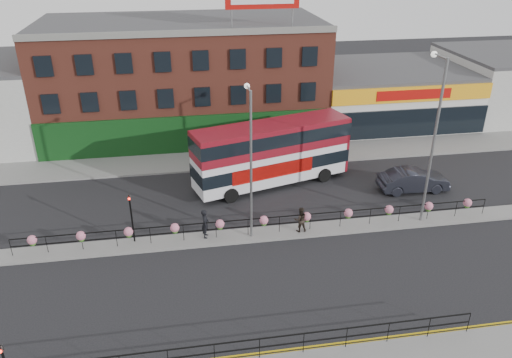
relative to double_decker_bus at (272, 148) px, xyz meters
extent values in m
plane|color=black|center=(-1.89, -7.00, -2.96)|extent=(120.00, 120.00, 0.00)
cube|color=slate|center=(-1.89, 5.00, -2.89)|extent=(60.00, 4.00, 0.15)
cube|color=slate|center=(-1.89, -7.00, -2.89)|extent=(60.00, 1.60, 0.15)
cube|color=gold|center=(-1.89, -16.70, -2.95)|extent=(60.00, 0.10, 0.01)
cube|color=gold|center=(-1.89, -16.88, -2.95)|extent=(60.00, 0.10, 0.01)
cube|color=brown|center=(-5.89, 13.00, 2.04)|extent=(25.00, 12.00, 10.00)
cube|color=#3F3F42|center=(-5.89, 13.00, 7.19)|extent=(25.00, 12.00, 0.30)
cube|color=#0E3612|center=(-5.89, 6.92, -1.26)|extent=(25.00, 0.25, 3.40)
cube|color=silver|center=(14.11, 13.00, -0.46)|extent=(15.00, 12.00, 5.00)
cube|color=#3F3F42|center=(14.11, 13.00, 2.19)|extent=(15.00, 12.00, 0.30)
cube|color=orange|center=(14.11, 6.92, 1.34)|extent=(15.00, 0.25, 1.40)
cube|color=#A20C08|center=(14.11, 6.80, 1.34)|extent=(7.00, 0.10, 0.90)
cube|color=black|center=(14.11, 6.92, -1.36)|extent=(15.00, 0.25, 2.60)
cylinder|color=slate|center=(-1.89, 8.00, 8.04)|extent=(0.12, 0.12, 1.40)
cylinder|color=slate|center=(3.11, 8.00, 8.04)|extent=(0.12, 0.12, 1.40)
cube|color=black|center=(-1.89, -7.00, -1.71)|extent=(30.00, 0.05, 0.05)
cube|color=black|center=(-1.89, -7.00, -2.21)|extent=(30.00, 0.05, 0.05)
cylinder|color=black|center=(-16.89, -7.00, -2.26)|extent=(0.04, 0.04, 1.10)
cylinder|color=black|center=(-14.89, -7.00, -2.26)|extent=(0.04, 0.04, 1.10)
cylinder|color=black|center=(-12.89, -7.00, -2.26)|extent=(0.04, 0.04, 1.10)
cylinder|color=black|center=(-10.89, -7.00, -2.26)|extent=(0.04, 0.04, 1.10)
cylinder|color=black|center=(-8.89, -7.00, -2.26)|extent=(0.04, 0.04, 1.10)
cylinder|color=black|center=(-6.89, -7.00, -2.26)|extent=(0.04, 0.04, 1.10)
cylinder|color=black|center=(-4.89, -7.00, -2.26)|extent=(0.04, 0.04, 1.10)
cylinder|color=black|center=(-2.89, -7.00, -2.26)|extent=(0.04, 0.04, 1.10)
cylinder|color=black|center=(-0.89, -7.00, -2.26)|extent=(0.04, 0.04, 1.10)
cylinder|color=black|center=(1.11, -7.00, -2.26)|extent=(0.04, 0.04, 1.10)
cylinder|color=black|center=(3.11, -7.00, -2.26)|extent=(0.04, 0.04, 1.10)
cylinder|color=black|center=(5.11, -7.00, -2.26)|extent=(0.04, 0.04, 1.10)
cylinder|color=black|center=(7.11, -7.00, -2.26)|extent=(0.04, 0.04, 1.10)
cylinder|color=black|center=(9.11, -7.00, -2.26)|extent=(0.04, 0.04, 1.10)
cylinder|color=black|center=(11.11, -7.00, -2.26)|extent=(0.04, 0.04, 1.10)
cylinder|color=black|center=(13.11, -7.00, -2.26)|extent=(0.04, 0.04, 1.10)
sphere|color=#C36782|center=(-15.64, -7.00, -1.86)|extent=(0.56, 0.56, 0.56)
sphere|color=#336A1D|center=(-15.64, -7.00, -2.09)|extent=(0.36, 0.36, 0.36)
sphere|color=#C36782|center=(-12.89, -7.00, -1.86)|extent=(0.56, 0.56, 0.56)
sphere|color=#336A1D|center=(-12.89, -7.00, -2.09)|extent=(0.36, 0.36, 0.36)
sphere|color=#C36782|center=(-10.14, -7.00, -1.86)|extent=(0.56, 0.56, 0.56)
sphere|color=#336A1D|center=(-10.14, -7.00, -2.09)|extent=(0.36, 0.36, 0.36)
sphere|color=#C36782|center=(-7.39, -7.00, -1.86)|extent=(0.56, 0.56, 0.56)
sphere|color=#336A1D|center=(-7.39, -7.00, -2.09)|extent=(0.36, 0.36, 0.36)
sphere|color=#C36782|center=(-4.64, -7.00, -1.86)|extent=(0.56, 0.56, 0.56)
sphere|color=#336A1D|center=(-4.64, -7.00, -2.09)|extent=(0.36, 0.36, 0.36)
sphere|color=#C36782|center=(-1.89, -7.00, -1.86)|extent=(0.56, 0.56, 0.56)
sphere|color=#336A1D|center=(-1.89, -7.00, -2.09)|extent=(0.36, 0.36, 0.36)
sphere|color=#C36782|center=(0.86, -7.00, -1.86)|extent=(0.56, 0.56, 0.56)
sphere|color=#336A1D|center=(0.86, -7.00, -2.09)|extent=(0.36, 0.36, 0.36)
sphere|color=#C36782|center=(3.61, -7.00, -1.86)|extent=(0.56, 0.56, 0.56)
sphere|color=#336A1D|center=(3.61, -7.00, -2.09)|extent=(0.36, 0.36, 0.36)
sphere|color=#C36782|center=(6.36, -7.00, -1.86)|extent=(0.56, 0.56, 0.56)
sphere|color=#336A1D|center=(6.36, -7.00, -2.09)|extent=(0.36, 0.36, 0.36)
sphere|color=#C36782|center=(9.11, -7.00, -1.86)|extent=(0.56, 0.56, 0.56)
sphere|color=#336A1D|center=(9.11, -7.00, -2.09)|extent=(0.36, 0.36, 0.36)
sphere|color=#C36782|center=(11.86, -7.00, -1.86)|extent=(0.56, 0.56, 0.56)
sphere|color=#336A1D|center=(11.86, -7.00, -2.09)|extent=(0.36, 0.36, 0.36)
cube|color=black|center=(-3.89, -17.10, -1.71)|extent=(20.00, 0.05, 0.05)
cube|color=black|center=(-3.89, -17.10, -2.21)|extent=(20.00, 0.05, 0.05)
cylinder|color=black|center=(-5.89, -17.10, -2.26)|extent=(0.04, 0.04, 1.10)
cylinder|color=black|center=(-3.89, -17.10, -2.26)|extent=(0.04, 0.04, 1.10)
cylinder|color=black|center=(-1.89, -17.10, -2.26)|extent=(0.04, 0.04, 1.10)
cylinder|color=black|center=(0.11, -17.10, -2.26)|extent=(0.04, 0.04, 1.10)
cylinder|color=black|center=(2.11, -17.10, -2.26)|extent=(0.04, 0.04, 1.10)
cylinder|color=black|center=(4.11, -17.10, -2.26)|extent=(0.04, 0.04, 1.10)
cylinder|color=black|center=(6.11, -17.10, -2.26)|extent=(0.04, 0.04, 1.10)
cube|color=silver|center=(-0.05, -0.01, -0.38)|extent=(12.09, 5.81, 4.29)
cube|color=maroon|center=(-0.05, -0.01, 0.85)|extent=(12.17, 5.88, 1.93)
cube|color=black|center=(-0.05, -0.01, -1.14)|extent=(12.19, 5.91, 0.97)
cube|color=black|center=(-0.05, -0.01, 1.01)|extent=(12.22, 5.93, 0.97)
cube|color=maroon|center=(-0.05, -0.01, 1.79)|extent=(12.09, 5.81, 0.13)
cube|color=maroon|center=(5.58, 1.59, -0.38)|extent=(0.94, 2.69, 4.29)
cube|color=#A20C08|center=(-0.19, -1.47, -1.19)|extent=(6.21, 1.80, 1.07)
cylinder|color=black|center=(-3.40, -2.36, -2.42)|extent=(1.12, 0.60, 1.07)
cylinder|color=black|center=(-4.13, 0.22, -2.42)|extent=(1.12, 0.60, 1.07)
cylinder|color=black|center=(4.04, -0.25, -2.42)|extent=(1.12, 0.60, 1.07)
cylinder|color=black|center=(3.30, 2.34, -2.42)|extent=(1.12, 0.60, 1.07)
imported|color=#21232C|center=(10.07, -2.78, -2.12)|extent=(2.01, 5.20, 1.69)
imported|color=black|center=(-5.52, -6.81, -1.86)|extent=(0.83, 0.67, 1.90)
imported|color=black|center=(0.43, -7.11, -1.97)|extent=(0.87, 0.70, 1.68)
cylinder|color=slate|center=(-2.71, -7.20, 1.86)|extent=(0.15, 0.15, 9.34)
cylinder|color=slate|center=(-2.71, -6.50, 6.44)|extent=(0.09, 1.40, 0.09)
sphere|color=silver|center=(-2.71, -5.80, 6.39)|extent=(0.34, 0.34, 0.34)
cylinder|color=slate|center=(8.63, -7.10, 2.53)|extent=(0.17, 0.17, 10.69)
cylinder|color=slate|center=(8.63, -6.30, 7.77)|extent=(0.11, 1.60, 0.11)
sphere|color=silver|center=(8.63, -5.50, 7.72)|extent=(0.38, 0.38, 0.38)
imported|color=black|center=(-13.89, -18.00, 0.39)|extent=(0.15, 0.18, 0.90)
sphere|color=#FF190C|center=(-13.89, -18.12, 0.21)|extent=(0.14, 0.14, 0.14)
cylinder|color=black|center=(-9.89, -6.60, -1.21)|extent=(0.10, 0.10, 3.20)
imported|color=black|center=(-9.89, -6.60, 0.39)|extent=(0.15, 0.18, 0.90)
sphere|color=#FF190C|center=(-9.89, -6.72, 0.21)|extent=(0.14, 0.14, 0.14)
camera|label=1|loc=(-6.71, -33.28, 14.20)|focal=35.00mm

